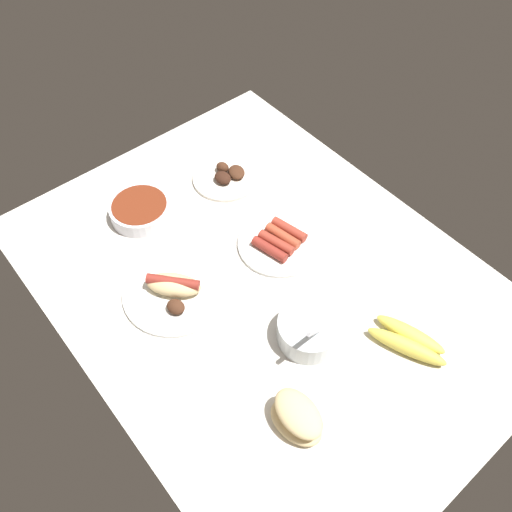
{
  "coord_description": "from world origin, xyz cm",
  "views": [
    {
      "loc": [
        54.99,
        -48.42,
        105.19
      ],
      "look_at": [
        -4.87,
        1.45,
        3.0
      ],
      "focal_mm": 37.4,
      "sensor_mm": 36.0,
      "label": 1
    }
  ],
  "objects_px": {
    "banana_bunch": "(408,341)",
    "plate_hotdog_assembled": "(174,289)",
    "bread_stack": "(297,418)",
    "bowl_coleslaw": "(309,329)",
    "plate_sausages": "(279,242)",
    "bowl_chili": "(140,210)",
    "plate_grilled_meat": "(226,176)"
  },
  "relations": [
    {
      "from": "bowl_coleslaw",
      "to": "bowl_chili",
      "type": "bearing_deg",
      "value": -170.61
    },
    {
      "from": "bread_stack",
      "to": "plate_hotdog_assembled",
      "type": "xyz_separation_m",
      "value": [
        -0.41,
        -0.01,
        -0.02
      ]
    },
    {
      "from": "plate_grilled_meat",
      "to": "plate_hotdog_assembled",
      "type": "bearing_deg",
      "value": -55.58
    },
    {
      "from": "plate_sausages",
      "to": "bread_stack",
      "type": "height_order",
      "value": "bread_stack"
    },
    {
      "from": "plate_sausages",
      "to": "banana_bunch",
      "type": "bearing_deg",
      "value": 4.34
    },
    {
      "from": "plate_hotdog_assembled",
      "to": "bread_stack",
      "type": "bearing_deg",
      "value": 0.98
    },
    {
      "from": "banana_bunch",
      "to": "bread_stack",
      "type": "distance_m",
      "value": 0.31
    },
    {
      "from": "banana_bunch",
      "to": "plate_hotdog_assembled",
      "type": "height_order",
      "value": "plate_hotdog_assembled"
    },
    {
      "from": "bowl_coleslaw",
      "to": "plate_hotdog_assembled",
      "type": "height_order",
      "value": "bowl_coleslaw"
    },
    {
      "from": "bowl_coleslaw",
      "to": "banana_bunch",
      "type": "bearing_deg",
      "value": 45.19
    },
    {
      "from": "bowl_chili",
      "to": "plate_sausages",
      "type": "bearing_deg",
      "value": 34.99
    },
    {
      "from": "bowl_chili",
      "to": "plate_sausages",
      "type": "xyz_separation_m",
      "value": [
        0.31,
        0.21,
        -0.01
      ]
    },
    {
      "from": "bowl_coleslaw",
      "to": "plate_sausages",
      "type": "xyz_separation_m",
      "value": [
        -0.24,
        0.12,
        -0.02
      ]
    },
    {
      "from": "bowl_chili",
      "to": "bowl_coleslaw",
      "type": "xyz_separation_m",
      "value": [
        0.54,
        0.09,
        0.01
      ]
    },
    {
      "from": "plate_sausages",
      "to": "plate_grilled_meat",
      "type": "height_order",
      "value": "plate_grilled_meat"
    },
    {
      "from": "plate_sausages",
      "to": "banana_bunch",
      "type": "xyz_separation_m",
      "value": [
        0.39,
        0.03,
        0.01
      ]
    },
    {
      "from": "bowl_chili",
      "to": "banana_bunch",
      "type": "bearing_deg",
      "value": 19.28
    },
    {
      "from": "bowl_coleslaw",
      "to": "plate_sausages",
      "type": "height_order",
      "value": "bowl_coleslaw"
    },
    {
      "from": "banana_bunch",
      "to": "plate_hotdog_assembled",
      "type": "relative_size",
      "value": 0.76
    },
    {
      "from": "plate_sausages",
      "to": "plate_grilled_meat",
      "type": "distance_m",
      "value": 0.27
    },
    {
      "from": "banana_bunch",
      "to": "bread_stack",
      "type": "relative_size",
      "value": 1.48
    },
    {
      "from": "banana_bunch",
      "to": "bowl_chili",
      "type": "bearing_deg",
      "value": -160.72
    },
    {
      "from": "plate_hotdog_assembled",
      "to": "plate_sausages",
      "type": "bearing_deg",
      "value": 80.59
    },
    {
      "from": "plate_sausages",
      "to": "bowl_coleslaw",
      "type": "bearing_deg",
      "value": -27.52
    },
    {
      "from": "plate_sausages",
      "to": "plate_hotdog_assembled",
      "type": "height_order",
      "value": "plate_hotdog_assembled"
    },
    {
      "from": "banana_bunch",
      "to": "plate_hotdog_assembled",
      "type": "distance_m",
      "value": 0.54
    },
    {
      "from": "plate_sausages",
      "to": "banana_bunch",
      "type": "height_order",
      "value": "banana_bunch"
    },
    {
      "from": "plate_hotdog_assembled",
      "to": "plate_grilled_meat",
      "type": "distance_m",
      "value": 0.4
    },
    {
      "from": "banana_bunch",
      "to": "plate_grilled_meat",
      "type": "height_order",
      "value": "plate_grilled_meat"
    },
    {
      "from": "bowl_coleslaw",
      "to": "bread_stack",
      "type": "distance_m",
      "value": 0.2
    },
    {
      "from": "plate_hotdog_assembled",
      "to": "plate_grilled_meat",
      "type": "xyz_separation_m",
      "value": [
        -0.22,
        0.33,
        -0.01
      ]
    },
    {
      "from": "bowl_chili",
      "to": "plate_sausages",
      "type": "height_order",
      "value": "bowl_chili"
    }
  ]
}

